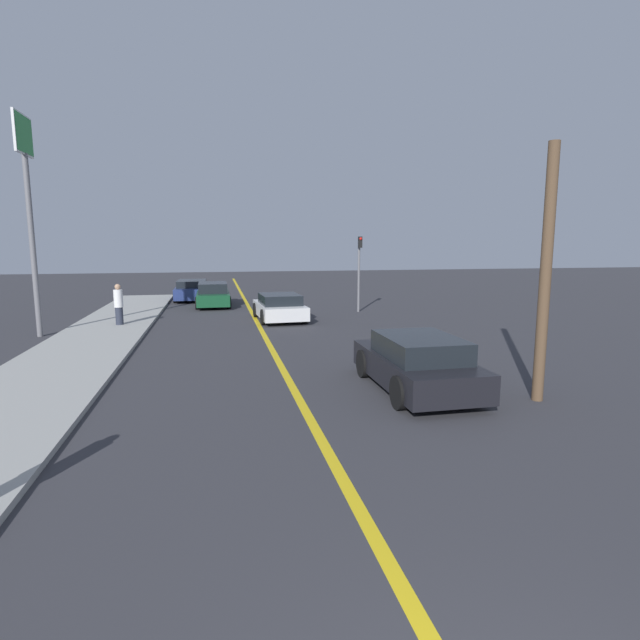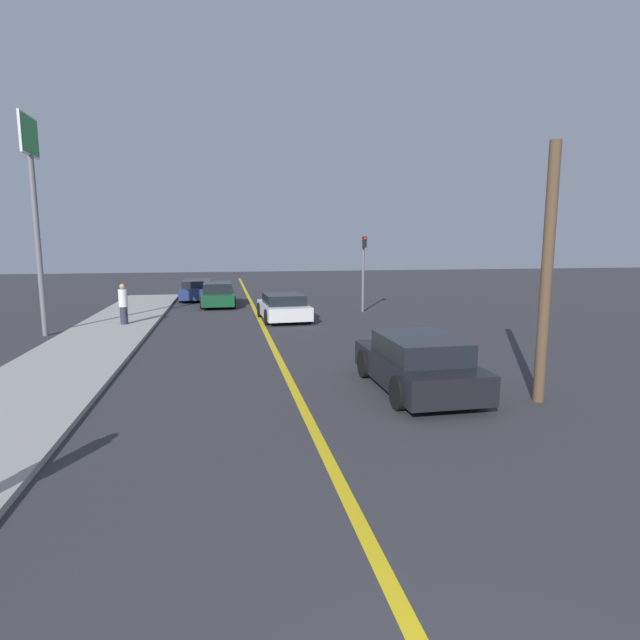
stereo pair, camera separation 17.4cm
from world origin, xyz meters
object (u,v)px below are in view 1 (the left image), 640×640
pedestrian_far_standing (119,304)px  traffic_light (359,266)px  car_far_distant (213,295)px  roadside_sign (27,178)px  utility_pole (545,275)px  car_ahead_center (280,307)px  car_parked_left_lot (192,290)px  car_near_right_lane (417,363)px

pedestrian_far_standing → traffic_light: traffic_light is taller
car_far_distant → roadside_sign: size_ratio=0.56×
car_far_distant → traffic_light: 8.40m
pedestrian_far_standing → utility_pole: utility_pole is taller
car_ahead_center → traffic_light: 4.98m
car_parked_left_lot → roadside_sign: roadside_sign is taller
car_far_distant → roadside_sign: 11.38m
car_far_distant → car_near_right_lane: bearing=-75.0°
traffic_light → utility_pole: 14.62m
utility_pole → car_ahead_center: bearing=107.9°
car_parked_left_lot → roadside_sign: size_ratio=0.59×
car_near_right_lane → car_far_distant: (-4.72, 17.30, -0.01)m
car_near_right_lane → car_ahead_center: (-1.78, 11.42, -0.06)m
car_ahead_center → utility_pole: utility_pole is taller
car_far_distant → utility_pole: size_ratio=0.80×
car_ahead_center → car_far_distant: bearing=113.5°
car_near_right_lane → pedestrian_far_standing: bearing=128.2°
car_far_distant → pedestrian_far_standing: bearing=-120.5°
car_far_distant → roadside_sign: roadside_sign is taller
car_parked_left_lot → pedestrian_far_standing: pedestrian_far_standing is taller
car_far_distant → traffic_light: (7.20, -3.97, 1.70)m
car_parked_left_lot → pedestrian_far_standing: size_ratio=2.77×
roadside_sign → utility_pole: roadside_sign is taller
car_near_right_lane → car_far_distant: bearing=105.4°
car_near_right_lane → utility_pole: bearing=-28.7°
car_far_distant → car_parked_left_lot: (-1.25, 3.37, -0.02)m
roadside_sign → pedestrian_far_standing: bearing=30.7°
traffic_light → utility_pole: utility_pole is taller
car_parked_left_lot → traffic_light: bearing=-40.4°
utility_pole → car_parked_left_lot: bearing=110.7°
pedestrian_far_standing → car_near_right_lane: bearing=-51.9°
car_near_right_lane → pedestrian_far_standing: size_ratio=2.51×
car_parked_left_lot → roadside_sign: (-5.06, -11.35, 5.13)m
car_near_right_lane → car_far_distant: car_near_right_lane is taller
car_parked_left_lot → traffic_light: (8.45, -7.34, 1.72)m
car_near_right_lane → pedestrian_far_standing: (-8.49, 10.84, 0.31)m
roadside_sign → car_far_distant: bearing=51.7°
car_far_distant → utility_pole: 19.99m
roadside_sign → traffic_light: bearing=16.5°
pedestrian_far_standing → car_ahead_center: bearing=5.0°
car_ahead_center → car_parked_left_lot: car_parked_left_lot is taller
car_near_right_lane → utility_pole: utility_pole is taller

